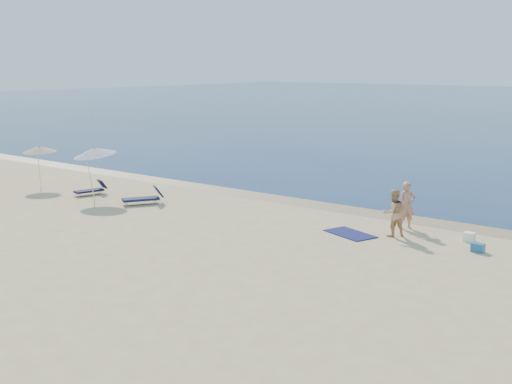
# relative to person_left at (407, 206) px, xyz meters

# --- Properties ---
(wet_sand_strip) EXTENTS (240.00, 1.60, 0.00)m
(wet_sand_strip) POSITION_rel_person_left_xyz_m (-3.94, 1.59, -0.89)
(wet_sand_strip) COLOR #847254
(wet_sand_strip) RESTS_ON ground
(person_left) EXTENTS (0.75, 0.77, 1.78)m
(person_left) POSITION_rel_person_left_xyz_m (0.00, 0.00, 0.00)
(person_left) COLOR tan
(person_left) RESTS_ON ground
(person_right) EXTENTS (1.00, 1.05, 1.70)m
(person_right) POSITION_rel_person_left_xyz_m (0.05, -1.25, -0.04)
(person_right) COLOR tan
(person_right) RESTS_ON ground
(beach_towel) EXTENTS (2.11, 1.61, 0.03)m
(beach_towel) POSITION_rel_person_left_xyz_m (-1.27, -1.96, -0.87)
(beach_towel) COLOR #0E1148
(beach_towel) RESTS_ON ground
(white_bag) EXTENTS (0.37, 0.32, 0.31)m
(white_bag) POSITION_rel_person_left_xyz_m (2.48, -0.27, -0.73)
(white_bag) COLOR white
(white_bag) RESTS_ON ground
(blue_cooler) EXTENTS (0.42, 0.31, 0.29)m
(blue_cooler) POSITION_rel_person_left_xyz_m (3.16, -1.38, -0.75)
(blue_cooler) COLOR #1B5B96
(blue_cooler) RESTS_ON ground
(umbrella_near) EXTENTS (2.49, 2.51, 2.53)m
(umbrella_near) POSITION_rel_person_left_xyz_m (-13.59, -3.49, 1.29)
(umbrella_near) COLOR silver
(umbrella_near) RESTS_ON ground
(umbrella_far) EXTENTS (2.04, 2.04, 2.17)m
(umbrella_far) POSITION_rel_person_left_xyz_m (-18.10, -3.30, 1.03)
(umbrella_far) COLOR silver
(umbrella_far) RESTS_ON ground
(lounger_left) EXTENTS (0.87, 1.59, 0.67)m
(lounger_left) POSITION_rel_person_left_xyz_m (-14.51, -3.05, -0.65)
(lounger_left) COLOR #121333
(lounger_left) RESTS_ON ground
(lounger_right) EXTENTS (1.44, 1.82, 0.79)m
(lounger_right) POSITION_rel_person_left_xyz_m (-11.00, -2.98, -0.60)
(lounger_right) COLOR #161D3D
(lounger_right) RESTS_ON ground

